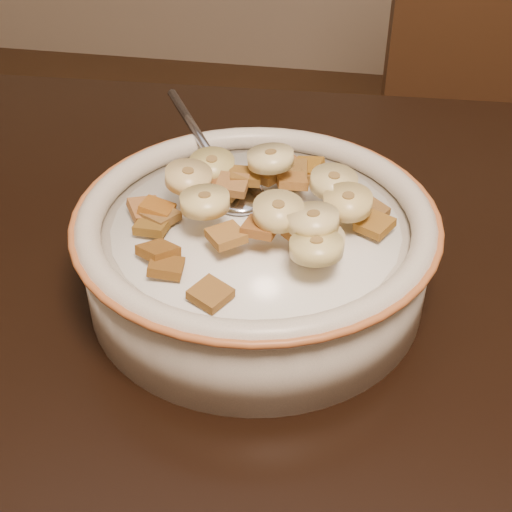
# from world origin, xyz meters

# --- Properties ---
(table) EXTENTS (1.44, 0.97, 0.04)m
(table) POSITION_xyz_m (0.00, 0.00, 0.73)
(table) COLOR black
(table) RESTS_ON floor
(cereal_bowl) EXTENTS (0.23, 0.23, 0.05)m
(cereal_bowl) POSITION_xyz_m (-0.12, 0.12, 0.78)
(cereal_bowl) COLOR beige
(cereal_bowl) RESTS_ON table
(milk) EXTENTS (0.19, 0.19, 0.00)m
(milk) POSITION_xyz_m (-0.12, 0.12, 0.80)
(milk) COLOR white
(milk) RESTS_ON cereal_bowl
(spoon) EXTENTS (0.06, 0.07, 0.01)m
(spoon) POSITION_xyz_m (-0.14, 0.15, 0.81)
(spoon) COLOR #969CB1
(spoon) RESTS_ON cereal_bowl
(cereal_square_0) EXTENTS (0.03, 0.03, 0.01)m
(cereal_square_0) POSITION_xyz_m (-0.09, 0.09, 0.82)
(cereal_square_0) COLOR #925C1D
(cereal_square_0) RESTS_ON milk
(cereal_square_1) EXTENTS (0.03, 0.03, 0.01)m
(cereal_square_1) POSITION_xyz_m (-0.15, 0.14, 0.82)
(cereal_square_1) COLOR brown
(cereal_square_1) RESTS_ON milk
(cereal_square_2) EXTENTS (0.02, 0.02, 0.01)m
(cereal_square_2) POSITION_xyz_m (-0.14, 0.14, 0.82)
(cereal_square_2) COLOR brown
(cereal_square_2) RESTS_ON milk
(cereal_square_3) EXTENTS (0.03, 0.03, 0.01)m
(cereal_square_3) POSITION_xyz_m (-0.20, 0.11, 0.81)
(cereal_square_3) COLOR #965B2D
(cereal_square_3) RESTS_ON milk
(cereal_square_4) EXTENTS (0.03, 0.03, 0.01)m
(cereal_square_4) POSITION_xyz_m (-0.05, 0.12, 0.81)
(cereal_square_4) COLOR brown
(cereal_square_4) RESTS_ON milk
(cereal_square_5) EXTENTS (0.03, 0.03, 0.01)m
(cereal_square_5) POSITION_xyz_m (-0.11, 0.18, 0.81)
(cereal_square_5) COLOR #9D5D2F
(cereal_square_5) RESTS_ON milk
(cereal_square_6) EXTENTS (0.03, 0.03, 0.01)m
(cereal_square_6) POSITION_xyz_m (-0.08, 0.09, 0.82)
(cereal_square_6) COLOR olive
(cereal_square_6) RESTS_ON milk
(cereal_square_7) EXTENTS (0.02, 0.02, 0.01)m
(cereal_square_7) POSITION_xyz_m (-0.12, 0.09, 0.82)
(cereal_square_7) COLOR brown
(cereal_square_7) RESTS_ON milk
(cereal_square_8) EXTENTS (0.02, 0.02, 0.01)m
(cereal_square_8) POSITION_xyz_m (-0.11, 0.17, 0.82)
(cereal_square_8) COLOR olive
(cereal_square_8) RESTS_ON milk
(cereal_square_9) EXTENTS (0.02, 0.02, 0.01)m
(cereal_square_9) POSITION_xyz_m (-0.17, 0.06, 0.81)
(cereal_square_9) COLOR brown
(cereal_square_9) RESTS_ON milk
(cereal_square_10) EXTENTS (0.02, 0.02, 0.01)m
(cereal_square_10) POSITION_xyz_m (-0.19, 0.11, 0.81)
(cereal_square_10) COLOR #8C5B16
(cereal_square_10) RESTS_ON milk
(cereal_square_11) EXTENTS (0.03, 0.03, 0.01)m
(cereal_square_11) POSITION_xyz_m (-0.18, 0.11, 0.81)
(cereal_square_11) COLOR olive
(cereal_square_11) RESTS_ON milk
(cereal_square_12) EXTENTS (0.03, 0.03, 0.01)m
(cereal_square_12) POSITION_xyz_m (-0.14, 0.08, 0.82)
(cereal_square_12) COLOR olive
(cereal_square_12) RESTS_ON milk
(cereal_square_13) EXTENTS (0.02, 0.02, 0.01)m
(cereal_square_13) POSITION_xyz_m (-0.14, 0.13, 0.83)
(cereal_square_13) COLOR #975A30
(cereal_square_13) RESTS_ON milk
(cereal_square_14) EXTENTS (0.02, 0.02, 0.01)m
(cereal_square_14) POSITION_xyz_m (-0.10, 0.18, 0.81)
(cereal_square_14) COLOR #9B6219
(cereal_square_14) RESTS_ON milk
(cereal_square_15) EXTENTS (0.03, 0.03, 0.01)m
(cereal_square_15) POSITION_xyz_m (-0.17, 0.16, 0.81)
(cereal_square_15) COLOR brown
(cereal_square_15) RESTS_ON milk
(cereal_square_16) EXTENTS (0.02, 0.02, 0.01)m
(cereal_square_16) POSITION_xyz_m (-0.09, 0.18, 0.81)
(cereal_square_16) COLOR brown
(cereal_square_16) RESTS_ON milk
(cereal_square_17) EXTENTS (0.03, 0.03, 0.01)m
(cereal_square_17) POSITION_xyz_m (-0.05, 0.14, 0.81)
(cereal_square_17) COLOR brown
(cereal_square_17) RESTS_ON milk
(cereal_square_18) EXTENTS (0.03, 0.03, 0.01)m
(cereal_square_18) POSITION_xyz_m (-0.15, 0.14, 0.82)
(cereal_square_18) COLOR brown
(cereal_square_18) RESTS_ON milk
(cereal_square_19) EXTENTS (0.02, 0.02, 0.01)m
(cereal_square_19) POSITION_xyz_m (-0.08, 0.10, 0.82)
(cereal_square_19) COLOR brown
(cereal_square_19) RESTS_ON milk
(cereal_square_20) EXTENTS (0.03, 0.03, 0.01)m
(cereal_square_20) POSITION_xyz_m (-0.18, 0.07, 0.81)
(cereal_square_20) COLOR brown
(cereal_square_20) RESTS_ON milk
(cereal_square_21) EXTENTS (0.03, 0.03, 0.01)m
(cereal_square_21) POSITION_xyz_m (-0.12, 0.16, 0.82)
(cereal_square_21) COLOR brown
(cereal_square_21) RESTS_ON milk
(cereal_square_22) EXTENTS (0.03, 0.03, 0.01)m
(cereal_square_22) POSITION_xyz_m (-0.14, 0.04, 0.81)
(cereal_square_22) COLOR brown
(cereal_square_22) RESTS_ON milk
(cereal_square_23) EXTENTS (0.02, 0.02, 0.01)m
(cereal_square_23) POSITION_xyz_m (-0.19, 0.10, 0.81)
(cereal_square_23) COLOR brown
(cereal_square_23) RESTS_ON milk
(cereal_square_24) EXTENTS (0.03, 0.03, 0.01)m
(cereal_square_24) POSITION_xyz_m (-0.11, 0.15, 0.82)
(cereal_square_24) COLOR olive
(cereal_square_24) RESTS_ON milk
(banana_slice_0) EXTENTS (0.04, 0.04, 0.01)m
(banana_slice_0) POSITION_xyz_m (-0.16, 0.15, 0.83)
(banana_slice_0) COLOR #C8BD6C
(banana_slice_0) RESTS_ON milk
(banana_slice_1) EXTENTS (0.04, 0.04, 0.01)m
(banana_slice_1) POSITION_xyz_m (-0.07, 0.12, 0.83)
(banana_slice_1) COLOR #D2BC70
(banana_slice_1) RESTS_ON milk
(banana_slice_2) EXTENTS (0.04, 0.04, 0.02)m
(banana_slice_2) POSITION_xyz_m (-0.08, 0.07, 0.83)
(banana_slice_2) COLOR #D1B979
(banana_slice_2) RESTS_ON milk
(banana_slice_3) EXTENTS (0.04, 0.04, 0.01)m
(banana_slice_3) POSITION_xyz_m (-0.15, 0.10, 0.83)
(banana_slice_3) COLOR #FFEF92
(banana_slice_3) RESTS_ON milk
(banana_slice_4) EXTENTS (0.04, 0.04, 0.01)m
(banana_slice_4) POSITION_xyz_m (-0.17, 0.13, 0.83)
(banana_slice_4) COLOR #DDC585
(banana_slice_4) RESTS_ON milk
(banana_slice_5) EXTENTS (0.04, 0.04, 0.01)m
(banana_slice_5) POSITION_xyz_m (-0.08, 0.09, 0.83)
(banana_slice_5) COLOR beige
(banana_slice_5) RESTS_ON milk
(banana_slice_6) EXTENTS (0.04, 0.04, 0.01)m
(banana_slice_6) POSITION_xyz_m (-0.08, 0.08, 0.82)
(banana_slice_6) COLOR #FFEAAA
(banana_slice_6) RESTS_ON milk
(banana_slice_7) EXTENTS (0.04, 0.04, 0.01)m
(banana_slice_7) POSITION_xyz_m (-0.08, 0.14, 0.83)
(banana_slice_7) COLOR #EEDB83
(banana_slice_7) RESTS_ON milk
(banana_slice_8) EXTENTS (0.04, 0.04, 0.01)m
(banana_slice_8) POSITION_xyz_m (-0.12, 0.15, 0.84)
(banana_slice_8) COLOR #F2E591
(banana_slice_8) RESTS_ON milk
(banana_slice_9) EXTENTS (0.04, 0.04, 0.01)m
(banana_slice_9) POSITION_xyz_m (-0.11, 0.10, 0.83)
(banana_slice_9) COLOR beige
(banana_slice_9) RESTS_ON milk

